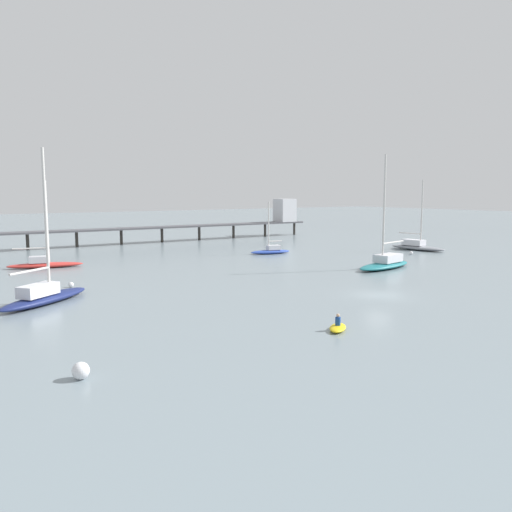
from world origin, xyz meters
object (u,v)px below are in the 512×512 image
object	(u,v)px
mooring_buoy_outer	(71,285)
dinghy_yellow	(338,327)
sailboat_blue	(271,250)
sailboat_gray	(417,246)
sailboat_teal	(385,262)
sailboat_red	(44,262)
mooring_buoy_far	(81,371)
sailboat_navy	(44,294)
mooring_buoy_near	(411,253)
pier	(210,220)

from	to	relation	value
mooring_buoy_outer	dinghy_yellow	bearing A→B (deg)	-67.66
sailboat_blue	sailboat_gray	xyz separation A→B (m)	(22.14, -8.91, 0.14)
sailboat_teal	dinghy_yellow	bearing A→B (deg)	-144.13
sailboat_blue	dinghy_yellow	bearing A→B (deg)	-119.76
sailboat_red	mooring_buoy_far	distance (m)	41.15
sailboat_teal	dinghy_yellow	xyz separation A→B (m)	(-24.07, -17.41, -0.54)
sailboat_red	mooring_buoy_outer	size ratio (longest dim) A/B	20.52
sailboat_navy	mooring_buoy_outer	size ratio (longest dim) A/B	24.86
sailboat_gray	sailboat_navy	bearing A→B (deg)	-171.72
sailboat_gray	mooring_buoy_near	distance (m)	6.95
pier	sailboat_gray	distance (m)	39.03
sailboat_red	pier	bearing A→B (deg)	31.44
sailboat_navy	sailboat_red	xyz separation A→B (m)	(4.49, 21.38, -0.14)
sailboat_blue	mooring_buoy_near	bearing A→B (deg)	-37.77
pier	dinghy_yellow	distance (m)	67.18
sailboat_navy	sailboat_red	distance (m)	21.85
sailboat_teal	sailboat_navy	size ratio (longest dim) A/B	1.06
sailboat_red	dinghy_yellow	world-z (taller)	sailboat_red
pier	sailboat_blue	distance (m)	25.80
sailboat_teal	sailboat_gray	distance (m)	21.99
pier	mooring_buoy_near	world-z (taller)	pier
sailboat_teal	sailboat_red	xyz separation A→B (m)	(-34.04, 23.66, -0.11)
sailboat_red	mooring_buoy_far	world-z (taller)	sailboat_red
sailboat_navy	mooring_buoy_far	xyz separation A→B (m)	(-2.32, -19.21, -0.36)
mooring_buoy_near	pier	bearing A→B (deg)	108.38
sailboat_red	mooring_buoy_outer	distance (m)	15.10
sailboat_gray	pier	bearing A→B (deg)	118.35
sailboat_teal	mooring_buoy_near	world-z (taller)	sailboat_teal
sailboat_blue	mooring_buoy_far	xyz separation A→B (m)	(-37.93, -36.52, -0.12)
pier	sailboat_red	world-z (taller)	sailboat_red
sailboat_teal	sailboat_red	bearing A→B (deg)	145.19
sailboat_red	mooring_buoy_outer	bearing A→B (deg)	-92.72
sailboat_red	sailboat_gray	size ratio (longest dim) A/B	0.96
sailboat_red	sailboat_navy	bearing A→B (deg)	-101.87
pier	sailboat_teal	distance (m)	45.03
dinghy_yellow	sailboat_red	bearing A→B (deg)	103.64
sailboat_blue	sailboat_red	world-z (taller)	sailboat_red
mooring_buoy_near	sailboat_red	bearing A→B (deg)	160.62
sailboat_red	mooring_buoy_far	bearing A→B (deg)	-99.53
sailboat_gray	mooring_buoy_far	distance (m)	66.11
mooring_buoy_near	sailboat_navy	bearing A→B (deg)	-174.81
sailboat_gray	mooring_buoy_far	world-z (taller)	sailboat_gray
sailboat_blue	sailboat_teal	size ratio (longest dim) A/B	0.57
dinghy_yellow	mooring_buoy_outer	bearing A→B (deg)	112.34
mooring_buoy_near	mooring_buoy_far	world-z (taller)	mooring_buoy_far
sailboat_teal	pier	bearing A→B (deg)	89.06
sailboat_gray	mooring_buoy_outer	distance (m)	54.02
mooring_buoy_far	pier	bearing A→B (deg)	56.08
dinghy_yellow	mooring_buoy_near	distance (m)	44.67
sailboat_red	mooring_buoy_near	xyz separation A→B (m)	(47.38, -16.67, -0.38)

